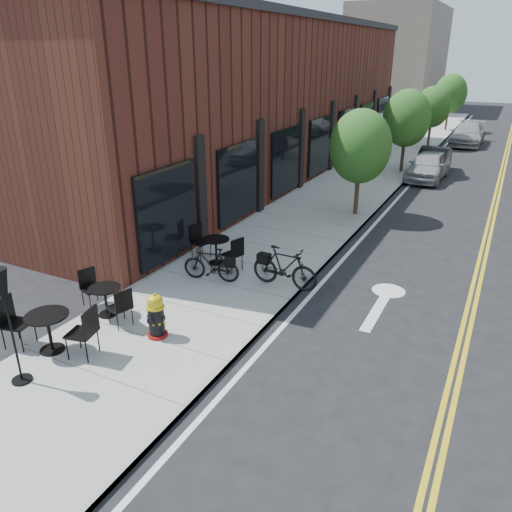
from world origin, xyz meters
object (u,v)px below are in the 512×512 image
Objects in this scene: bicycle_right at (285,267)px; bistro_set_b at (106,297)px; parked_car_a at (428,166)px; parked_car_c at (468,134)px; fire_hydrant at (156,316)px; patio_umbrella at (6,303)px; bistro_set_a at (49,327)px; bistro_set_c at (216,247)px; parked_car_b at (433,161)px; bicycle_left at (211,264)px.

bicycle_right is 1.05× the size of bistro_set_b.
parked_car_c reaches higher than parked_car_a.
patio_umbrella is (-1.26, -2.41, 1.15)m from fire_hydrant.
bistro_set_a is 0.90× the size of patio_umbrella.
parked_car_c is (0.68, 11.21, 0.01)m from parked_car_a.
parked_car_a is (4.24, 17.37, 0.10)m from bistro_set_b.
bicycle_right is 6.51m from patio_umbrella.
bistro_set_c is at bearing 70.61° from bistro_set_a.
bistro_set_b is 2.89m from patio_umbrella.
parked_car_a is at bearing 95.00° from bistro_set_b.
parked_car_a is at bearing -90.13° from parked_car_b.
bistro_set_b is 0.36× the size of parked_car_c.
bicycle_right is at bearing 53.93° from fire_hydrant.
parked_car_a is at bearing 78.93° from patio_umbrella.
patio_umbrella is 31.55m from parked_car_c.
parked_car_a is (3.91, 19.99, -1.07)m from patio_umbrella.
bicycle_right reaches higher than bistro_set_a.
bistro_set_b is at bearing -102.61° from parked_car_b.
bistro_set_b is 0.76× the size of patio_umbrella.
parked_car_c is (3.33, 28.79, 0.09)m from fire_hydrant.
parked_car_a is at bearing -93.05° from parked_car_c.
bistro_set_a is at bearing -98.77° from parked_car_c.
bistro_set_c is at bearing -101.72° from parked_car_a.
parked_car_b reaches higher than bistro_set_b.
parked_car_a is (4.21, 19.01, 0.02)m from bistro_set_a.
fire_hydrant is at bearing -96.17° from parked_car_c.
bistro_set_a reaches higher than bicycle_left.
bistro_set_c is 0.47× the size of parked_car_b.
bicycle_right is 0.46× the size of parked_car_b.
parked_car_b is (3.92, 21.33, -1.10)m from patio_umbrella.
patio_umbrella reaches higher than bicycle_right.
parked_car_b is at bearing 79.59° from patio_umbrella.
parked_car_c is at bearing 86.28° from parked_car_b.
fire_hydrant is 2.94m from bicycle_left.
parked_car_b is (1.22, 15.50, -0.02)m from bicycle_right.
bicycle_right is at bearing 65.16° from patio_umbrella.
bistro_set_a is 0.52× the size of parked_car_b.
bistro_set_c is (0.64, 5.37, -0.05)m from bistro_set_a.
bistro_set_c is 0.39× the size of parked_car_c.
bistro_set_c is (-2.36, 0.53, -0.05)m from bicycle_right.
parked_car_b is 9.89m from parked_car_c.
fire_hydrant is 19.11m from parked_car_b.
bistro_set_a is at bearing -25.56° from bicycle_left.
bicycle_left is 5.50m from patio_umbrella.
patio_umbrella reaches higher than bistro_set_b.
parked_car_a is at bearing 157.01° from bicycle_left.
parked_car_a is at bearing 68.10° from fire_hydrant.
patio_umbrella is (-0.82, -5.32, 1.16)m from bicycle_left.
bicycle_left is 1.14m from bistro_set_c.
bistro_set_a is at bearing -70.23° from bistro_set_b.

